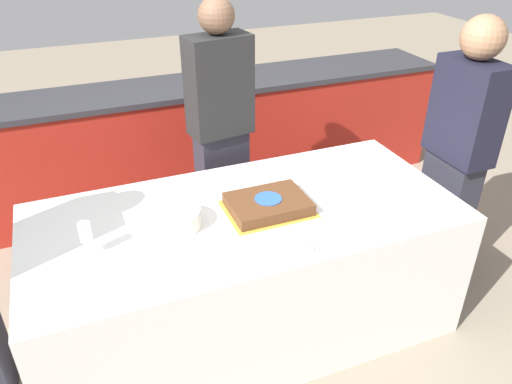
{
  "coord_description": "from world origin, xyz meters",
  "views": [
    {
      "loc": [
        -0.73,
        -1.96,
        2.11
      ],
      "look_at": [
        0.06,
        0.0,
        0.86
      ],
      "focal_mm": 35.0,
      "sensor_mm": 36.0,
      "label": 1
    }
  ],
  "objects_px": {
    "person_seated_right": "(457,153)",
    "person_cutting_cake": "(221,134)",
    "plate_stack": "(176,219)",
    "wine_glass": "(85,234)",
    "cake": "(268,204)"
  },
  "relations": [
    {
      "from": "person_cutting_cake",
      "to": "person_seated_right",
      "type": "xyz_separation_m",
      "value": [
        1.19,
        -0.72,
        -0.02
      ]
    },
    {
      "from": "plate_stack",
      "to": "person_cutting_cake",
      "type": "xyz_separation_m",
      "value": [
        0.46,
        0.72,
        0.06
      ]
    },
    {
      "from": "person_seated_right",
      "to": "plate_stack",
      "type": "bearing_deg",
      "value": -89.86
    },
    {
      "from": "cake",
      "to": "plate_stack",
      "type": "xyz_separation_m",
      "value": [
        -0.46,
        0.02,
        0.01
      ]
    },
    {
      "from": "plate_stack",
      "to": "wine_glass",
      "type": "height_order",
      "value": "wine_glass"
    },
    {
      "from": "plate_stack",
      "to": "wine_glass",
      "type": "relative_size",
      "value": 1.42
    },
    {
      "from": "wine_glass",
      "to": "person_cutting_cake",
      "type": "xyz_separation_m",
      "value": [
        0.87,
        0.79,
        -0.01
      ]
    },
    {
      "from": "cake",
      "to": "person_seated_right",
      "type": "height_order",
      "value": "person_seated_right"
    },
    {
      "from": "cake",
      "to": "wine_glass",
      "type": "xyz_separation_m",
      "value": [
        -0.87,
        -0.05,
        0.08
      ]
    },
    {
      "from": "plate_stack",
      "to": "person_cutting_cake",
      "type": "bearing_deg",
      "value": 57.24
    },
    {
      "from": "cake",
      "to": "person_seated_right",
      "type": "relative_size",
      "value": 0.26
    },
    {
      "from": "cake",
      "to": "plate_stack",
      "type": "relative_size",
      "value": 1.8
    },
    {
      "from": "wine_glass",
      "to": "person_cutting_cake",
      "type": "distance_m",
      "value": 1.17
    },
    {
      "from": "person_seated_right",
      "to": "person_cutting_cake",
      "type": "bearing_deg",
      "value": -121.09
    },
    {
      "from": "cake",
      "to": "person_seated_right",
      "type": "xyz_separation_m",
      "value": [
        1.19,
        0.02,
        0.05
      ]
    }
  ]
}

